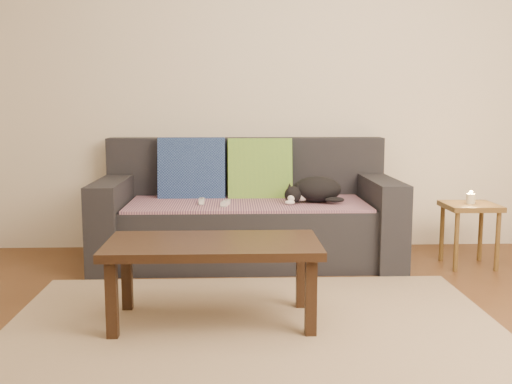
% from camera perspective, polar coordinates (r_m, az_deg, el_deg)
% --- Properties ---
extents(ground, '(4.50, 4.50, 0.00)m').
position_cam_1_polar(ground, '(2.90, -0.09, -14.24)').
color(ground, brown).
rests_on(ground, ground).
extents(back_wall, '(4.50, 0.04, 2.60)m').
position_cam_1_polar(back_wall, '(4.69, -1.00, 10.51)').
color(back_wall, beige).
rests_on(back_wall, ground).
extents(sofa, '(2.10, 0.94, 0.87)m').
position_cam_1_polar(sofa, '(4.33, -0.85, -2.47)').
color(sofa, '#232328').
rests_on(sofa, ground).
extents(throw_blanket, '(1.66, 0.74, 0.02)m').
position_cam_1_polar(throw_blanket, '(4.22, -0.82, -1.08)').
color(throw_blanket, '#41284C').
rests_on(throw_blanket, sofa).
extents(cushion_navy, '(0.49, 0.20, 0.51)m').
position_cam_1_polar(cushion_navy, '(4.46, -6.12, 1.97)').
color(cushion_navy, '#11204A').
rests_on(cushion_navy, throw_blanket).
extents(cushion_green, '(0.47, 0.22, 0.49)m').
position_cam_1_polar(cushion_green, '(4.45, 0.37, 2.00)').
color(cushion_green, '#0C5138').
rests_on(cushion_green, throw_blanket).
extents(cat, '(0.45, 0.34, 0.18)m').
position_cam_1_polar(cat, '(4.21, 5.63, 0.19)').
color(cat, black).
rests_on(cat, throw_blanket).
extents(wii_remote_a, '(0.04, 0.15, 0.03)m').
position_cam_1_polar(wii_remote_a, '(4.16, -5.20, -0.89)').
color(wii_remote_a, white).
rests_on(wii_remote_a, throw_blanket).
extents(wii_remote_b, '(0.07, 0.15, 0.03)m').
position_cam_1_polar(wii_remote_b, '(4.07, -2.93, -1.07)').
color(wii_remote_b, white).
rests_on(wii_remote_b, throw_blanket).
extents(side_table, '(0.35, 0.35, 0.44)m').
position_cam_1_polar(side_table, '(4.40, 19.71, -2.05)').
color(side_table, brown).
rests_on(side_table, ground).
extents(candle, '(0.06, 0.06, 0.09)m').
position_cam_1_polar(candle, '(4.39, 19.78, -0.57)').
color(candle, beige).
rests_on(candle, side_table).
extents(rug, '(2.50, 1.80, 0.01)m').
position_cam_1_polar(rug, '(3.04, -0.20, -13.06)').
color(rug, '#9D876C').
rests_on(rug, ground).
extents(coffee_table, '(1.08, 0.54, 0.43)m').
position_cam_1_polar(coffee_table, '(3.05, -4.11, -5.70)').
color(coffee_table, black).
rests_on(coffee_table, rug).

